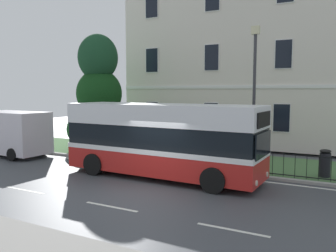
{
  "coord_description": "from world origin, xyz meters",
  "views": [
    {
      "loc": [
        6.71,
        -10.56,
        3.69
      ],
      "look_at": [
        -1.53,
        4.95,
        1.93
      ],
      "focal_mm": 37.48,
      "sensor_mm": 36.0,
      "label": 1
    }
  ],
  "objects_px": {
    "georgian_townhouse": "(263,38)",
    "litter_bin": "(325,163)",
    "single_decker_bus": "(162,139)",
    "street_lamp_post": "(254,88)",
    "evergreen_tree": "(97,101)",
    "white_panel_van": "(11,133)"
  },
  "relations": [
    {
      "from": "evergreen_tree",
      "to": "litter_bin",
      "type": "distance_m",
      "value": 13.47
    },
    {
      "from": "evergreen_tree",
      "to": "street_lamp_post",
      "type": "relative_size",
      "value": 1.11
    },
    {
      "from": "white_panel_van",
      "to": "street_lamp_post",
      "type": "distance_m",
      "value": 13.63
    },
    {
      "from": "evergreen_tree",
      "to": "street_lamp_post",
      "type": "bearing_deg",
      "value": -6.81
    },
    {
      "from": "georgian_townhouse",
      "to": "street_lamp_post",
      "type": "relative_size",
      "value": 2.76
    },
    {
      "from": "white_panel_van",
      "to": "georgian_townhouse",
      "type": "bearing_deg",
      "value": -131.03
    },
    {
      "from": "georgian_townhouse",
      "to": "white_panel_van",
      "type": "bearing_deg",
      "value": -133.61
    },
    {
      "from": "evergreen_tree",
      "to": "white_panel_van",
      "type": "bearing_deg",
      "value": -127.87
    },
    {
      "from": "evergreen_tree",
      "to": "single_decker_bus",
      "type": "bearing_deg",
      "value": -31.62
    },
    {
      "from": "georgian_townhouse",
      "to": "litter_bin",
      "type": "relative_size",
      "value": 15.26
    },
    {
      "from": "evergreen_tree",
      "to": "white_panel_van",
      "type": "xyz_separation_m",
      "value": [
        -3.04,
        -3.91,
        -1.79
      ]
    },
    {
      "from": "single_decker_bus",
      "to": "litter_bin",
      "type": "height_order",
      "value": "single_decker_bus"
    },
    {
      "from": "single_decker_bus",
      "to": "street_lamp_post",
      "type": "xyz_separation_m",
      "value": [
        3.08,
        3.1,
        2.19
      ]
    },
    {
      "from": "evergreen_tree",
      "to": "single_decker_bus",
      "type": "distance_m",
      "value": 8.34
    },
    {
      "from": "single_decker_bus",
      "to": "evergreen_tree",
      "type": "bearing_deg",
      "value": 149.88
    },
    {
      "from": "georgian_townhouse",
      "to": "evergreen_tree",
      "type": "xyz_separation_m",
      "value": [
        -8.25,
        -7.94,
        -4.31
      ]
    },
    {
      "from": "street_lamp_post",
      "to": "litter_bin",
      "type": "height_order",
      "value": "street_lamp_post"
    },
    {
      "from": "single_decker_bus",
      "to": "white_panel_van",
      "type": "distance_m",
      "value": 10.05
    },
    {
      "from": "evergreen_tree",
      "to": "street_lamp_post",
      "type": "height_order",
      "value": "evergreen_tree"
    },
    {
      "from": "litter_bin",
      "to": "white_panel_van",
      "type": "bearing_deg",
      "value": -171.56
    },
    {
      "from": "evergreen_tree",
      "to": "street_lamp_post",
      "type": "distance_m",
      "value": 10.17
    },
    {
      "from": "white_panel_van",
      "to": "street_lamp_post",
      "type": "height_order",
      "value": "street_lamp_post"
    }
  ]
}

